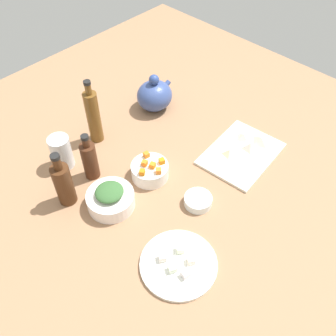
% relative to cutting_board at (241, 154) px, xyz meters
% --- Properties ---
extents(tabletop, '(1.90, 1.90, 0.03)m').
position_rel_cutting_board_xyz_m(tabletop, '(-0.27, 0.12, -0.02)').
color(tabletop, '#996F4E').
rests_on(tabletop, ground).
extents(cutting_board, '(0.31, 0.24, 0.01)m').
position_rel_cutting_board_xyz_m(cutting_board, '(0.00, 0.00, 0.00)').
color(cutting_board, silver).
rests_on(cutting_board, tabletop).
extents(plate_tofu, '(0.22, 0.22, 0.01)m').
position_rel_cutting_board_xyz_m(plate_tofu, '(-0.49, -0.13, 0.00)').
color(plate_tofu, white).
rests_on(plate_tofu, tabletop).
extents(bowl_greens, '(0.15, 0.15, 0.05)m').
position_rel_cutting_board_xyz_m(bowl_greens, '(-0.48, 0.17, 0.02)').
color(bowl_greens, white).
rests_on(bowl_greens, tabletop).
extents(bowl_carrots, '(0.13, 0.13, 0.05)m').
position_rel_cutting_board_xyz_m(bowl_carrots, '(-0.30, 0.17, 0.02)').
color(bowl_carrots, white).
rests_on(bowl_carrots, tabletop).
extents(bowl_small_side, '(0.09, 0.09, 0.03)m').
position_rel_cutting_board_xyz_m(bowl_small_side, '(-0.28, -0.03, 0.01)').
color(bowl_small_side, white).
rests_on(bowl_small_side, tabletop).
extents(teapot, '(0.16, 0.14, 0.16)m').
position_rel_cutting_board_xyz_m(teapot, '(-0.02, 0.42, 0.06)').
color(teapot, '#374B87').
rests_on(teapot, tabletop).
extents(bottle_0, '(0.06, 0.06, 0.21)m').
position_rel_cutting_board_xyz_m(bottle_0, '(-0.56, 0.29, 0.08)').
color(bottle_0, '#482713').
rests_on(bottle_0, tabletop).
extents(bottle_1, '(0.05, 0.05, 0.26)m').
position_rel_cutting_board_xyz_m(bottle_1, '(-0.31, 0.45, 0.11)').
color(bottle_1, brown).
rests_on(bottle_1, tabletop).
extents(bottle_2, '(0.05, 0.05, 0.19)m').
position_rel_cutting_board_xyz_m(bottle_2, '(-0.44, 0.32, 0.07)').
color(bottle_2, '#482615').
rests_on(bottle_2, tabletop).
extents(drinking_glass_0, '(0.07, 0.07, 0.12)m').
position_rel_cutting_board_xyz_m(drinking_glass_0, '(-0.48, 0.43, 0.06)').
color(drinking_glass_0, white).
rests_on(drinking_glass_0, tabletop).
extents(carrot_cube_0, '(0.02, 0.02, 0.02)m').
position_rel_cutting_board_xyz_m(carrot_cube_0, '(-0.31, 0.18, 0.06)').
color(carrot_cube_0, orange).
rests_on(carrot_cube_0, bowl_carrots).
extents(carrot_cube_1, '(0.03, 0.03, 0.02)m').
position_rel_cutting_board_xyz_m(carrot_cube_1, '(-0.35, 0.16, 0.06)').
color(carrot_cube_1, orange).
rests_on(carrot_cube_1, bowl_carrots).
extents(carrot_cube_2, '(0.03, 0.03, 0.02)m').
position_rel_cutting_board_xyz_m(carrot_cube_2, '(-0.31, 0.12, 0.06)').
color(carrot_cube_2, orange).
rests_on(carrot_cube_2, bowl_carrots).
extents(carrot_cube_3, '(0.02, 0.02, 0.02)m').
position_rel_cutting_board_xyz_m(carrot_cube_3, '(-0.27, 0.15, 0.06)').
color(carrot_cube_3, orange).
rests_on(carrot_cube_3, bowl_carrots).
extents(carrot_cube_4, '(0.02, 0.02, 0.02)m').
position_rel_cutting_board_xyz_m(carrot_cube_4, '(-0.28, 0.21, 0.06)').
color(carrot_cube_4, orange).
rests_on(carrot_cube_4, bowl_carrots).
extents(carrot_cube_5, '(0.02, 0.02, 0.02)m').
position_rel_cutting_board_xyz_m(carrot_cube_5, '(-0.30, 0.16, 0.06)').
color(carrot_cube_5, orange).
rests_on(carrot_cube_5, bowl_carrots).
extents(chopped_greens_mound, '(0.09, 0.09, 0.03)m').
position_rel_cutting_board_xyz_m(chopped_greens_mound, '(-0.48, 0.17, 0.06)').
color(chopped_greens_mound, '#376332').
rests_on(chopped_greens_mound, bowl_greens).
extents(tofu_cube_0, '(0.03, 0.03, 0.02)m').
position_rel_cutting_board_xyz_m(tofu_cube_0, '(-0.51, -0.09, 0.02)').
color(tofu_cube_0, white).
rests_on(tofu_cube_0, plate_tofu).
extents(tofu_cube_1, '(0.03, 0.03, 0.02)m').
position_rel_cutting_board_xyz_m(tofu_cube_1, '(-0.46, -0.16, 0.02)').
color(tofu_cube_1, '#F7E1CE').
rests_on(tofu_cube_1, plate_tofu).
extents(tofu_cube_2, '(0.03, 0.03, 0.02)m').
position_rel_cutting_board_xyz_m(tofu_cube_2, '(-0.50, -0.17, 0.02)').
color(tofu_cube_2, white).
rests_on(tofu_cube_2, plate_tofu).
extents(tofu_cube_3, '(0.03, 0.03, 0.02)m').
position_rel_cutting_board_xyz_m(tofu_cube_3, '(-0.45, -0.11, 0.02)').
color(tofu_cube_3, white).
rests_on(tofu_cube_3, plate_tofu).
extents(tofu_cube_4, '(0.03, 0.03, 0.02)m').
position_rel_cutting_board_xyz_m(tofu_cube_4, '(-0.51, -0.14, 0.02)').
color(tofu_cube_4, white).
rests_on(tofu_cube_4, plate_tofu).
extents(dumpling_0, '(0.05, 0.06, 0.02)m').
position_rel_cutting_board_xyz_m(dumpling_0, '(-0.04, 0.03, 0.02)').
color(dumpling_0, beige).
rests_on(dumpling_0, cutting_board).
extents(dumpling_1, '(0.06, 0.06, 0.03)m').
position_rel_cutting_board_xyz_m(dumpling_1, '(0.04, -0.01, 0.02)').
color(dumpling_1, beige).
rests_on(dumpling_1, cutting_board).
extents(dumpling_2, '(0.06, 0.07, 0.03)m').
position_rel_cutting_board_xyz_m(dumpling_2, '(0.09, -0.02, 0.02)').
color(dumpling_2, beige).
rests_on(dumpling_2, cutting_board).
extents(dumpling_3, '(0.05, 0.05, 0.02)m').
position_rel_cutting_board_xyz_m(dumpling_3, '(0.07, 0.04, 0.02)').
color(dumpling_3, beige).
rests_on(dumpling_3, cutting_board).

